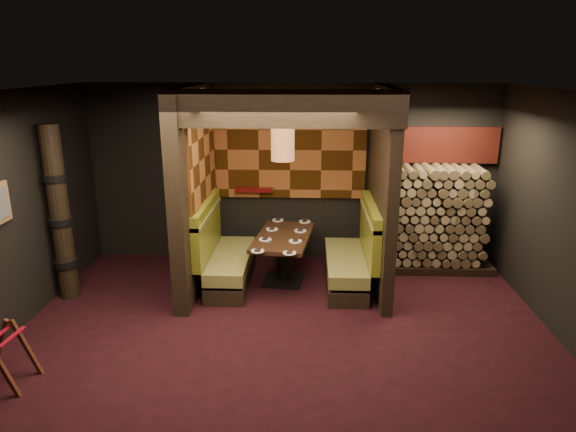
% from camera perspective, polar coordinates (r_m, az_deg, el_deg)
% --- Properties ---
extents(floor, '(6.50, 5.50, 0.02)m').
position_cam_1_polar(floor, '(6.22, -0.50, -13.82)').
color(floor, black).
rests_on(floor, ground).
extents(ceiling, '(6.50, 5.50, 0.02)m').
position_cam_1_polar(ceiling, '(5.36, -0.58, 13.63)').
color(ceiling, black).
rests_on(ceiling, ground).
extents(wall_back, '(6.50, 0.02, 2.85)m').
position_cam_1_polar(wall_back, '(8.29, 0.41, 4.73)').
color(wall_back, black).
rests_on(wall_back, ground).
extents(wall_front, '(6.50, 0.02, 2.85)m').
position_cam_1_polar(wall_front, '(3.12, -3.17, -16.85)').
color(wall_front, black).
rests_on(wall_front, ground).
extents(partition_left, '(0.20, 2.20, 2.85)m').
position_cam_1_polar(partition_left, '(7.39, -10.42, 2.95)').
color(partition_left, black).
rests_on(partition_left, floor).
extents(partition_right, '(0.15, 2.10, 2.85)m').
position_cam_1_polar(partition_right, '(7.33, 10.35, 2.84)').
color(partition_right, black).
rests_on(partition_right, floor).
extents(header_beam, '(2.85, 0.18, 0.44)m').
position_cam_1_polar(header_beam, '(6.08, -0.48, 11.82)').
color(header_beam, black).
rests_on(header_beam, partition_left).
extents(tapa_back_panel, '(2.40, 0.06, 1.55)m').
position_cam_1_polar(tapa_back_panel, '(8.17, 0.23, 7.37)').
color(tapa_back_panel, '#9B5327').
rests_on(tapa_back_panel, wall_back).
extents(tapa_side_panel, '(0.04, 1.85, 1.45)m').
position_cam_1_polar(tapa_side_panel, '(7.44, -9.40, 6.45)').
color(tapa_side_panel, '#9B5327').
rests_on(tapa_side_panel, partition_left).
extents(lacquer_shelf, '(0.60, 0.12, 0.07)m').
position_cam_1_polar(lacquer_shelf, '(8.28, -3.78, 2.94)').
color(lacquer_shelf, '#5A0C0C').
rests_on(lacquer_shelf, wall_back).
extents(booth_bench_left, '(0.68, 1.60, 1.14)m').
position_cam_1_polar(booth_bench_left, '(7.62, -7.16, -4.56)').
color(booth_bench_left, black).
rests_on(booth_bench_left, floor).
extents(booth_bench_right, '(0.68, 1.60, 1.14)m').
position_cam_1_polar(booth_bench_right, '(7.55, 7.22, -4.78)').
color(booth_bench_right, black).
rests_on(booth_bench_right, floor).
extents(dining_table, '(0.92, 1.46, 0.73)m').
position_cam_1_polar(dining_table, '(7.56, -0.53, -3.85)').
color(dining_table, black).
rests_on(dining_table, floor).
extents(place_settings, '(0.80, 1.64, 0.03)m').
position_cam_1_polar(place_settings, '(7.47, -0.54, -2.09)').
color(place_settings, white).
rests_on(place_settings, dining_table).
extents(pendant_lamp, '(0.32, 0.32, 1.01)m').
position_cam_1_polar(pendant_lamp, '(7.11, -0.59, 7.98)').
color(pendant_lamp, brown).
rests_on(pendant_lamp, ceiling).
extents(luggage_rack, '(0.64, 0.47, 0.66)m').
position_cam_1_polar(luggage_rack, '(6.08, -29.28, -13.26)').
color(luggage_rack, '#471E12').
rests_on(luggage_rack, floor).
extents(totem_column, '(0.31, 0.31, 2.40)m').
position_cam_1_polar(totem_column, '(7.51, -24.00, 0.10)').
color(totem_column, black).
rests_on(totem_column, floor).
extents(firewood_stack, '(1.73, 0.70, 1.64)m').
position_cam_1_polar(firewood_stack, '(8.29, 16.29, -0.29)').
color(firewood_stack, black).
rests_on(firewood_stack, floor).
extents(mosaic_header, '(1.83, 0.10, 0.56)m').
position_cam_1_polar(mosaic_header, '(8.37, 16.38, 7.59)').
color(mosaic_header, maroon).
rests_on(mosaic_header, wall_back).
extents(bay_front_post, '(0.08, 0.08, 2.85)m').
position_cam_1_polar(bay_front_post, '(7.59, 10.77, 3.30)').
color(bay_front_post, black).
rests_on(bay_front_post, floor).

